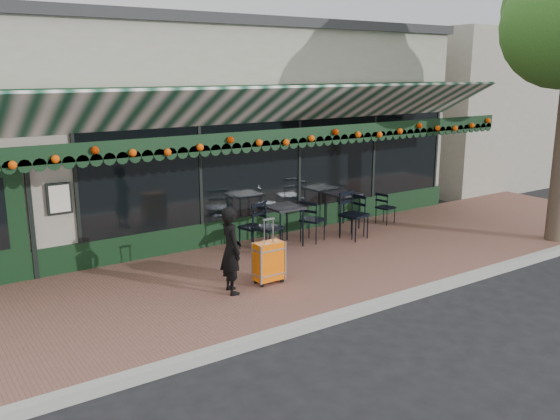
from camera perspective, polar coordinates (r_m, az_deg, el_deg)
ground at (r=9.58m, az=9.14°, el=-9.22°), size 80.00×80.00×0.00m
sidewalk at (r=10.98m, az=1.96°, el=-5.64°), size 18.00×4.00×0.15m
curb at (r=9.50m, az=9.49°, el=-8.95°), size 18.00×0.16×0.15m
restaurant_building at (r=15.53m, az=-10.95°, el=8.05°), size 12.00×9.60×4.50m
neighbor_building_right at (r=23.98m, az=19.06°, el=9.68°), size 12.00×8.00×4.80m
woman at (r=9.45m, az=-4.73°, el=-3.89°), size 0.43×0.57×1.41m
suitcase at (r=9.92m, az=-1.08°, el=-5.01°), size 0.49×0.27×1.11m
cafe_table_a at (r=13.35m, az=6.03°, el=1.32°), size 0.66×0.66×0.81m
cafe_table_b at (r=11.94m, az=0.38°, el=-0.01°), size 0.66×0.66×0.82m
chair_a_left at (r=12.73m, az=6.95°, el=-0.58°), size 0.49×0.49×0.90m
chair_a_right at (r=13.94m, az=10.12°, el=0.21°), size 0.44×0.44×0.75m
chair_a_front at (r=12.58m, az=7.15°, el=-0.51°), size 0.59×0.59×1.01m
chair_b_left at (r=11.77m, az=-2.68°, el=-1.71°), size 0.51×0.51×0.88m
chair_b_right at (r=12.32m, az=3.16°, el=-1.00°), size 0.59×0.59×0.89m
chair_b_front at (r=11.51m, az=-1.19°, el=-1.77°), size 0.63×0.63×0.99m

